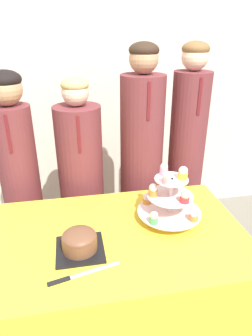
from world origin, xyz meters
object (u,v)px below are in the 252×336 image
at_px(cupcake_stand, 170,197).
at_px(student_1, 82,191).
at_px(student_2, 141,173).
at_px(round_cake, 80,241).
at_px(cake_knife, 72,277).
at_px(student_0, 22,188).
at_px(student_3, 185,168).

relative_size(cupcake_stand, student_1, 0.23).
bearing_deg(student_2, round_cake, -121.87).
height_order(cake_knife, student_1, student_1).
bearing_deg(student_0, student_1, 0.00).
height_order(student_1, student_2, student_2).
distance_m(round_cake, student_0, 0.81).
bearing_deg(student_1, student_3, -0.00).
xyz_separation_m(round_cake, student_2, (0.45, 0.73, -0.06)).
xyz_separation_m(cake_knife, student_2, (0.49, 0.88, -0.01)).
relative_size(student_1, student_3, 0.88).
bearing_deg(cupcake_stand, student_2, 91.05).
bearing_deg(round_cake, student_3, 43.39).
relative_size(student_0, student_3, 0.91).
bearing_deg(student_3, student_2, 180.00).
distance_m(round_cake, cake_knife, 0.17).
xyz_separation_m(cupcake_stand, student_0, (-0.80, 0.57, -0.18)).
distance_m(student_0, student_1, 0.39).
xyz_separation_m(student_1, student_3, (0.73, -0.00, 0.11)).
bearing_deg(round_cake, student_1, 86.53).
relative_size(cake_knife, student_3, 0.19).
relative_size(cake_knife, student_1, 0.21).
height_order(cake_knife, student_2, student_2).
bearing_deg(student_2, student_3, -0.00).
xyz_separation_m(cake_knife, cupcake_stand, (0.50, 0.31, 0.13)).
relative_size(student_0, student_2, 0.91).
distance_m(cake_knife, student_1, 0.89).
distance_m(cupcake_stand, student_3, 0.66).
distance_m(round_cake, student_3, 1.06).
bearing_deg(cupcake_stand, student_3, 61.71).
relative_size(round_cake, student_1, 0.15).
distance_m(round_cake, student_1, 0.75).
distance_m(student_1, student_2, 0.42).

